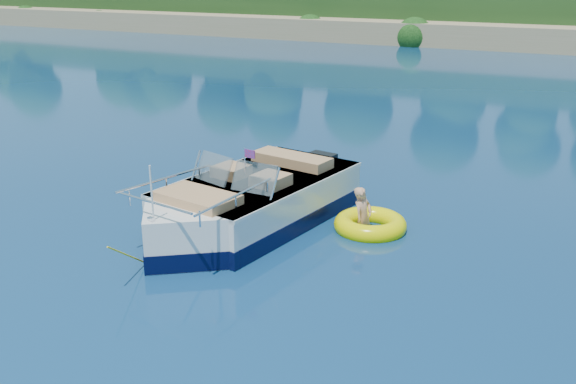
{
  "coord_description": "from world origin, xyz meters",
  "views": [
    {
      "loc": [
        5.72,
        -8.24,
        4.89
      ],
      "look_at": [
        0.5,
        2.12,
        0.85
      ],
      "focal_mm": 40.0,
      "sensor_mm": 36.0,
      "label": 1
    }
  ],
  "objects": [
    {
      "name": "ground",
      "position": [
        0.0,
        0.0,
        0.0
      ],
      "size": [
        160.0,
        160.0,
        0.0
      ],
      "primitive_type": "plane",
      "color": "#092243",
      "rests_on": "ground"
    },
    {
      "name": "shoreline",
      "position": [
        0.0,
        63.77,
        0.98
      ],
      "size": [
        170.0,
        59.0,
        6.0
      ],
      "color": "#988358",
      "rests_on": "ground"
    },
    {
      "name": "motorboat",
      "position": [
        -0.38,
        2.05,
        0.41
      ],
      "size": [
        2.93,
        6.36,
        2.13
      ],
      "rotation": [
        0.0,
        0.0,
        -0.16
      ],
      "color": "white",
      "rests_on": "ground"
    },
    {
      "name": "tow_tube",
      "position": [
        1.88,
        3.02,
        0.1
      ],
      "size": [
        1.62,
        1.62,
        0.38
      ],
      "rotation": [
        0.0,
        0.0,
        0.13
      ],
      "color": "#FFF200",
      "rests_on": "ground"
    },
    {
      "name": "boy",
      "position": [
        1.76,
        2.93,
        0.0
      ],
      "size": [
        0.44,
        0.75,
        1.39
      ],
      "primitive_type": "imported",
      "rotation": [
        0.0,
        -0.17,
        1.39
      ],
      "color": "tan",
      "rests_on": "ground"
    }
  ]
}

